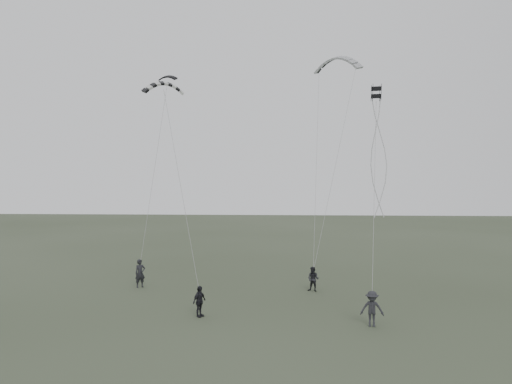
{
  "coord_description": "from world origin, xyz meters",
  "views": [
    {
      "loc": [
        2.92,
        -27.83,
        7.94
      ],
      "look_at": [
        1.17,
        5.42,
        6.78
      ],
      "focal_mm": 35.0,
      "sensor_mm": 36.0,
      "label": 1
    }
  ],
  "objects_px": {
    "flyer_right": "(313,279)",
    "kite_box": "(376,92)",
    "flyer_left": "(140,273)",
    "flyer_far": "(372,309)",
    "kite_striped": "(164,83)",
    "kite_pale_large": "(337,58)",
    "flyer_center": "(199,301)",
    "kite_dark_small": "(168,77)"
  },
  "relations": [
    {
      "from": "kite_dark_small",
      "to": "kite_box",
      "type": "xyz_separation_m",
      "value": [
        14.57,
        -8.82,
        -2.81
      ]
    },
    {
      "from": "kite_dark_small",
      "to": "kite_striped",
      "type": "xyz_separation_m",
      "value": [
        1.47,
        -7.42,
        -1.89
      ]
    },
    {
      "from": "flyer_left",
      "to": "kite_dark_small",
      "type": "bearing_deg",
      "value": 43.08
    },
    {
      "from": "flyer_left",
      "to": "flyer_center",
      "type": "distance_m",
      "value": 8.84
    },
    {
      "from": "kite_dark_small",
      "to": "kite_box",
      "type": "height_order",
      "value": "kite_dark_small"
    },
    {
      "from": "kite_pale_large",
      "to": "kite_striped",
      "type": "height_order",
      "value": "kite_pale_large"
    },
    {
      "from": "kite_striped",
      "to": "kite_box",
      "type": "bearing_deg",
      "value": -30.14
    },
    {
      "from": "flyer_center",
      "to": "kite_dark_small",
      "type": "distance_m",
      "value": 19.27
    },
    {
      "from": "kite_dark_small",
      "to": "kite_pale_large",
      "type": "distance_m",
      "value": 14.77
    },
    {
      "from": "kite_pale_large",
      "to": "kite_striped",
      "type": "distance_m",
      "value": 17.9
    },
    {
      "from": "kite_pale_large",
      "to": "flyer_center",
      "type": "bearing_deg",
      "value": -89.97
    },
    {
      "from": "flyer_far",
      "to": "kite_box",
      "type": "relative_size",
      "value": 2.69
    },
    {
      "from": "flyer_right",
      "to": "kite_box",
      "type": "height_order",
      "value": "kite_box"
    },
    {
      "from": "flyer_right",
      "to": "kite_box",
      "type": "relative_size",
      "value": 2.42
    },
    {
      "from": "kite_striped",
      "to": "kite_box",
      "type": "relative_size",
      "value": 3.73
    },
    {
      "from": "flyer_center",
      "to": "flyer_far",
      "type": "bearing_deg",
      "value": -68.89
    },
    {
      "from": "flyer_far",
      "to": "kite_striped",
      "type": "bearing_deg",
      "value": 163.32
    },
    {
      "from": "flyer_center",
      "to": "kite_dark_small",
      "type": "bearing_deg",
      "value": 49.73
    },
    {
      "from": "flyer_center",
      "to": "flyer_far",
      "type": "xyz_separation_m",
      "value": [
        9.31,
        -1.28,
        0.06
      ]
    },
    {
      "from": "flyer_left",
      "to": "kite_pale_large",
      "type": "height_order",
      "value": "kite_pale_large"
    },
    {
      "from": "flyer_left",
      "to": "kite_dark_small",
      "type": "distance_m",
      "value": 15.37
    },
    {
      "from": "flyer_far",
      "to": "kite_dark_small",
      "type": "height_order",
      "value": "kite_dark_small"
    },
    {
      "from": "flyer_left",
      "to": "kite_box",
      "type": "relative_size",
      "value": 2.86
    },
    {
      "from": "flyer_left",
      "to": "kite_striped",
      "type": "bearing_deg",
      "value": -84.1
    },
    {
      "from": "flyer_right",
      "to": "kite_dark_small",
      "type": "bearing_deg",
      "value": -179.48
    },
    {
      "from": "kite_dark_small",
      "to": "flyer_far",
      "type": "bearing_deg",
      "value": -30.36
    },
    {
      "from": "kite_dark_small",
      "to": "kite_striped",
      "type": "relative_size",
      "value": 0.57
    },
    {
      "from": "flyer_center",
      "to": "kite_box",
      "type": "height_order",
      "value": "kite_box"
    },
    {
      "from": "flyer_left",
      "to": "kite_dark_small",
      "type": "xyz_separation_m",
      "value": [
        0.99,
        4.56,
        14.64
      ]
    },
    {
      "from": "flyer_left",
      "to": "flyer_far",
      "type": "xyz_separation_m",
      "value": [
        14.68,
        -8.3,
        -0.06
      ]
    },
    {
      "from": "flyer_center",
      "to": "kite_pale_large",
      "type": "bearing_deg",
      "value": -0.62
    },
    {
      "from": "flyer_center",
      "to": "kite_box",
      "type": "bearing_deg",
      "value": -45.92
    },
    {
      "from": "flyer_center",
      "to": "kite_striped",
      "type": "distance_m",
      "value": 13.84
    },
    {
      "from": "flyer_far",
      "to": "kite_pale_large",
      "type": "bearing_deg",
      "value": 97.18
    },
    {
      "from": "flyer_center",
      "to": "kite_box",
      "type": "distance_m",
      "value": 15.94
    },
    {
      "from": "flyer_left",
      "to": "kite_dark_small",
      "type": "height_order",
      "value": "kite_dark_small"
    },
    {
      "from": "kite_dark_small",
      "to": "flyer_center",
      "type": "bearing_deg",
      "value": -56.41
    },
    {
      "from": "flyer_left",
      "to": "kite_box",
      "type": "distance_m",
      "value": 20.0
    },
    {
      "from": "flyer_right",
      "to": "kite_pale_large",
      "type": "relative_size",
      "value": 0.39
    },
    {
      "from": "flyer_left",
      "to": "kite_box",
      "type": "bearing_deg",
      "value": -50.03
    },
    {
      "from": "kite_box",
      "to": "kite_dark_small",
      "type": "bearing_deg",
      "value": 158.81
    },
    {
      "from": "flyer_left",
      "to": "flyer_far",
      "type": "relative_size",
      "value": 1.06
    }
  ]
}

